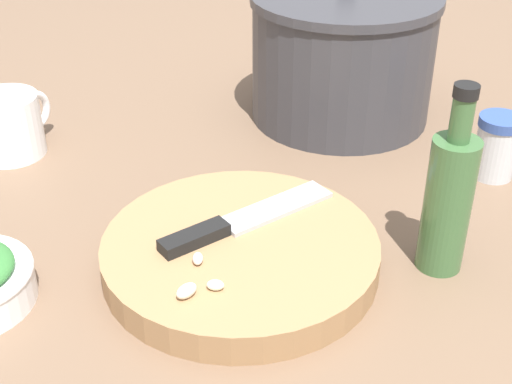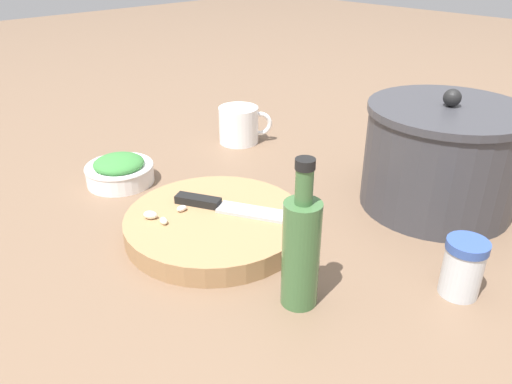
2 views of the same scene
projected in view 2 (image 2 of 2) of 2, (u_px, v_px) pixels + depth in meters
The scene contains 9 objects.
ground_plane at pixel (276, 214), 0.84m from camera, with size 5.00×5.00×0.00m, color brown.
cutting_board at pixel (215, 224), 0.78m from camera, with size 0.28×0.28×0.03m.
chef_knife at pixel (229, 207), 0.78m from camera, with size 0.19×0.12×0.01m.
garlic_cloves at pixel (161, 215), 0.76m from camera, with size 0.05×0.07×0.01m.
herb_bowl at pixel (120, 170), 0.93m from camera, with size 0.13×0.13×0.05m.
spice_jar at pixel (463, 267), 0.64m from camera, with size 0.05×0.05×0.08m.
coffee_mug at pixel (240, 125), 1.11m from camera, with size 0.09×0.10×0.08m.
oil_bottle at pixel (301, 249), 0.60m from camera, with size 0.05×0.05×0.20m.
stock_pot at pixel (441, 157), 0.83m from camera, with size 0.26×0.26×0.20m.
Camera 2 is at (0.50, -0.53, 0.42)m, focal length 35.00 mm.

